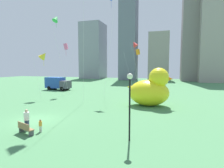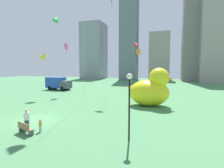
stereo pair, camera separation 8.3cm
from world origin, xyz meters
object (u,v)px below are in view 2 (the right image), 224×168
object	(u,v)px
person_adult	(27,119)
kite_pink	(66,47)
person_child	(40,125)
lamppost	(129,93)
park_bench	(25,128)
giant_inflatable_duck	(151,90)
kite_orange	(138,52)
kite_red	(135,44)
kite_green	(57,19)
box_truck	(58,84)
kite_blue	(111,4)
kite_yellow	(44,56)

from	to	relation	value
person_adult	kite_pink	distance (m)	21.23
person_child	lamppost	world-z (taller)	lamppost
park_bench	person_child	distance (m)	1.10
park_bench	lamppost	distance (m)	8.43
person_child	park_bench	bearing A→B (deg)	-138.27
giant_inflatable_duck	kite_orange	bearing A→B (deg)	107.29
person_child	kite_red	bearing A→B (deg)	85.22
kite_orange	kite_red	bearing A→B (deg)	114.77
giant_inflatable_duck	kite_pink	world-z (taller)	kite_pink
kite_green	giant_inflatable_duck	bearing A→B (deg)	-17.22
park_bench	kite_orange	distance (m)	26.93
person_adult	kite_red	bearing A→B (deg)	82.45
person_child	box_truck	distance (m)	27.49
kite_green	box_truck	bearing A→B (deg)	125.17
kite_orange	lamppost	bearing A→B (deg)	-81.57
giant_inflatable_duck	kite_blue	size ratio (longest dim) A/B	0.35
park_bench	kite_pink	world-z (taller)	kite_pink
kite_orange	person_adult	bearing A→B (deg)	-100.88
kite_green	kite_blue	size ratio (longest dim) A/B	0.86
park_bench	kite_blue	xyz separation A→B (m)	(0.79, 18.77, 15.16)
kite_red	kite_blue	world-z (taller)	kite_blue
park_bench	person_adult	bearing A→B (deg)	124.69
kite_yellow	box_truck	bearing A→B (deg)	113.76
lamppost	kite_blue	bearing A→B (deg)	111.86
person_adult	person_child	xyz separation A→B (m)	(1.33, -0.02, -0.40)
park_bench	giant_inflatable_duck	bearing A→B (deg)	58.90
park_bench	box_truck	size ratio (longest dim) A/B	0.28
box_truck	kite_green	distance (m)	14.15
kite_red	kite_pink	size ratio (longest dim) A/B	1.13
lamppost	kite_red	xyz separation A→B (m)	(-4.74, 26.74, 6.71)
kite_red	kite_green	bearing A→B (deg)	-145.30
kite_orange	kite_pink	bearing A→B (deg)	-152.03
lamppost	kite_green	bearing A→B (deg)	135.26
kite_green	kite_red	world-z (taller)	kite_green
box_truck	kite_red	world-z (taller)	kite_red
kite_orange	kite_pink	world-z (taller)	kite_pink
lamppost	kite_yellow	world-z (taller)	kite_yellow
box_truck	kite_blue	xyz separation A→B (m)	(14.44, -5.30, 14.19)
kite_red	kite_pink	world-z (taller)	kite_red
person_child	kite_green	size ratio (longest dim) A/B	0.07
giant_inflatable_duck	kite_pink	size ratio (longest dim) A/B	0.64
giant_inflatable_duck	kite_red	bearing A→B (deg)	108.61
park_bench	kite_yellow	xyz separation A→B (m)	(-9.25, 14.07, 6.52)
lamppost	kite_pink	xyz separation A→B (m)	(-15.91, 17.71, 5.54)
kite_green	kite_pink	distance (m)	5.54
kite_pink	giant_inflatable_duck	bearing A→B (deg)	-19.26
kite_orange	kite_blue	world-z (taller)	kite_blue
box_truck	kite_blue	world-z (taller)	kite_blue
person_adult	kite_pink	bearing A→B (deg)	112.58
kite_pink	lamppost	bearing A→B (deg)	-48.06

